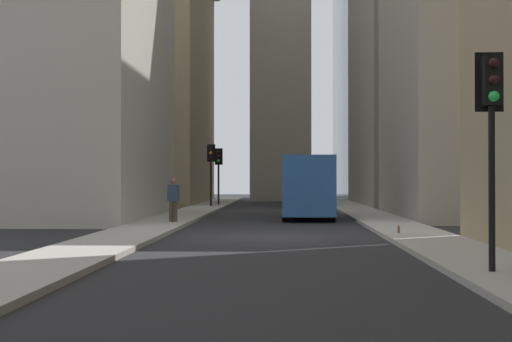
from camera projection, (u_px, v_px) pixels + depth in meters
ground_plane at (273, 237)px, 23.53m from camera, size 135.00×135.00×0.00m
sidewalk_right at (131, 234)px, 23.70m from camera, size 90.00×2.20×0.14m
sidewalk_left at (417, 235)px, 23.37m from camera, size 90.00×2.20×0.14m
building_left_far at (431, 7)px, 51.89m from camera, size 16.66×10.00×27.58m
building_right_midfar at (45, 18)px, 34.25m from camera, size 13.38×10.50×18.43m
building_right_far at (137, 64)px, 55.91m from camera, size 16.61×10.50×20.79m
delivery_truck at (307, 187)px, 34.12m from camera, size 6.46×2.25×2.84m
sedan_red at (300, 197)px, 49.04m from camera, size 4.30×1.78×1.42m
traffic_light_foreground at (492, 109)px, 13.64m from camera, size 0.43×0.52×4.02m
traffic_light_midblock at (211, 161)px, 47.23m from camera, size 0.43×0.52×3.90m
traffic_light_far_junction at (219, 163)px, 49.76m from camera, size 0.43×0.52×3.75m
pedestrian at (173, 198)px, 29.63m from camera, size 0.26×0.44×1.72m
discarded_bottle at (399, 230)px, 23.30m from camera, size 0.07×0.07×0.27m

